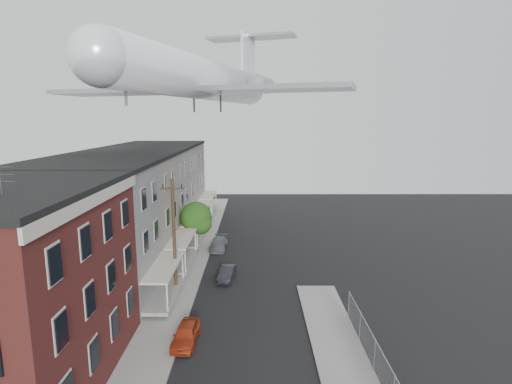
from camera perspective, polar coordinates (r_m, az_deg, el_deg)
sidewalk_left at (r=38.32m, az=-9.43°, el=-10.18°), size 3.00×62.00×0.12m
curb_left at (r=38.12m, az=-7.25°, el=-10.22°), size 0.15×62.00×0.14m
row_house_a at (r=31.70m, az=-23.59°, el=-5.67°), size 11.98×7.00×10.30m
row_house_b at (r=38.01m, az=-19.45°, el=-2.83°), size 11.98×7.00×10.30m
row_house_c at (r=44.52m, az=-16.52°, el=-0.80°), size 11.98×7.00×10.30m
row_house_d at (r=51.17m, az=-14.35°, el=0.71°), size 11.98×7.00×10.30m
row_house_e at (r=57.90m, az=-12.67°, el=1.87°), size 11.98×7.00×10.30m
utility_pole at (r=31.29m, az=-11.62°, el=-6.06°), size 1.80×0.26×9.00m
street_tree at (r=40.99m, az=-8.39°, el=-3.82°), size 3.22×3.20×5.20m
car_near at (r=25.99m, az=-9.99°, el=-19.36°), size 1.54×3.51×1.18m
car_mid at (r=34.57m, az=-4.19°, el=-11.52°), size 1.51×3.41×1.09m
car_far at (r=42.25m, az=-5.36°, el=-7.37°), size 1.84×4.08×1.16m
airplane at (r=35.99m, az=-7.34°, el=15.73°), size 25.77×29.48×8.54m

